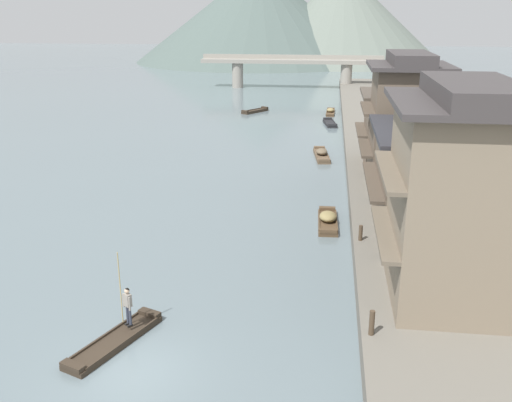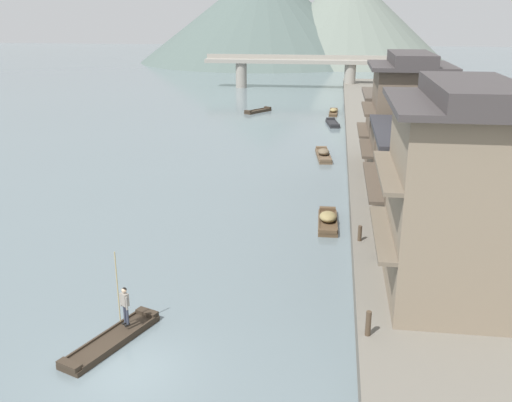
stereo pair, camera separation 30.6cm
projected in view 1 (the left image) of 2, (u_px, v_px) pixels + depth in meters
ground_plane at (135, 373)px, 20.05m from camera, size 400.00×400.00×0.00m
riverbank_right at (458, 162)px, 46.04m from camera, size 18.00×110.00×0.94m
boat_foreground_poled at (115, 341)px, 21.76m from camera, size 2.65×4.60×0.38m
boatman_person at (127, 302)px, 22.09m from camera, size 0.51×0.39×3.04m
boat_moored_nearest at (330, 112)px, 70.50m from camera, size 1.08×4.98×0.67m
boat_moored_second at (330, 123)px, 63.54m from camera, size 1.69×4.27×0.46m
boat_moored_third at (328, 220)px, 33.90m from camera, size 1.23×4.19×0.78m
boat_moored_far at (322, 154)px, 49.44m from camera, size 1.63×5.02×0.77m
boat_midriver_drifting at (255, 111)px, 71.36m from camera, size 3.10×3.97×0.47m
house_waterfront_nearest at (463, 196)px, 22.32m from camera, size 6.32×7.12×8.74m
house_waterfront_second at (435, 176)px, 29.71m from camera, size 6.83×8.38×6.14m
house_waterfront_tall at (405, 123)px, 36.59m from camera, size 5.30×6.09×8.74m
house_waterfront_narrow at (406, 126)px, 42.63m from camera, size 7.10×6.36×6.14m
mooring_post_dock_near at (372, 323)px, 20.54m from camera, size 0.20×0.20×0.96m
mooring_post_dock_mid at (361, 233)px, 29.06m from camera, size 0.20×0.20×0.80m
stone_bridge at (291, 66)px, 92.16m from camera, size 29.50×2.40×5.30m
hill_far_west at (343, 16)px, 137.63m from camera, size 48.50×48.50×21.53m
hill_far_centre at (259, 14)px, 140.53m from camera, size 61.17×61.17×22.70m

